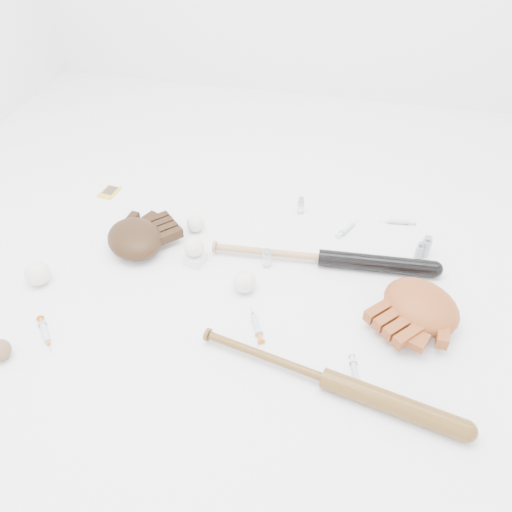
% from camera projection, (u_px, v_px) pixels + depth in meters
% --- Properties ---
extents(bat_dark, '(0.81, 0.11, 0.06)m').
position_uv_depth(bat_dark, '(321.00, 258.00, 1.72)').
color(bat_dark, black).
rests_on(bat_dark, ground).
extents(bat_wood, '(0.78, 0.22, 0.06)m').
position_uv_depth(bat_wood, '(326.00, 379.00, 1.36)').
color(bat_wood, brown).
rests_on(bat_wood, ground).
extents(glove_dark, '(0.38, 0.38, 0.10)m').
position_uv_depth(glove_dark, '(135.00, 238.00, 1.77)').
color(glove_dark, black).
rests_on(glove_dark, ground).
extents(glove_tan, '(0.41, 0.41, 0.11)m').
position_uv_depth(glove_tan, '(421.00, 306.00, 1.53)').
color(glove_tan, brown).
rests_on(glove_tan, ground).
extents(trading_card, '(0.07, 0.10, 0.00)m').
position_uv_depth(trading_card, '(109.00, 192.00, 2.06)').
color(trading_card, gold).
rests_on(trading_card, ground).
extents(pedestal, '(0.08, 0.08, 0.04)m').
position_uv_depth(pedestal, '(195.00, 258.00, 1.74)').
color(pedestal, white).
rests_on(pedestal, ground).
extents(baseball_on_pedestal, '(0.07, 0.07, 0.07)m').
position_uv_depth(baseball_on_pedestal, '(194.00, 247.00, 1.70)').
color(baseball_on_pedestal, white).
rests_on(baseball_on_pedestal, pedestal).
extents(baseball_left, '(0.08, 0.08, 0.08)m').
position_uv_depth(baseball_left, '(38.00, 273.00, 1.65)').
color(baseball_left, white).
rests_on(baseball_left, ground).
extents(baseball_upper, '(0.07, 0.07, 0.07)m').
position_uv_depth(baseball_upper, '(195.00, 224.00, 1.86)').
color(baseball_upper, white).
rests_on(baseball_upper, ground).
extents(baseball_mid, '(0.08, 0.08, 0.08)m').
position_uv_depth(baseball_mid, '(244.00, 282.00, 1.63)').
color(baseball_mid, white).
rests_on(baseball_mid, ground).
extents(syringe_0, '(0.13, 0.14, 0.02)m').
position_uv_depth(syringe_0, '(45.00, 333.00, 1.50)').
color(syringe_0, '#ADBCC6').
rests_on(syringe_0, ground).
extents(syringe_1, '(0.09, 0.16, 0.02)m').
position_uv_depth(syringe_1, '(256.00, 325.00, 1.53)').
color(syringe_1, '#ADBCC6').
rests_on(syringe_1, ground).
extents(syringe_2, '(0.10, 0.15, 0.02)m').
position_uv_depth(syringe_2, '(347.00, 229.00, 1.87)').
color(syringe_2, '#ADBCC6').
rests_on(syringe_2, ground).
extents(syringe_3, '(0.06, 0.14, 0.02)m').
position_uv_depth(syringe_3, '(355.00, 373.00, 1.40)').
color(syringe_3, '#ADBCC6').
rests_on(syringe_3, ground).
extents(syringe_4, '(0.16, 0.05, 0.02)m').
position_uv_depth(syringe_4, '(399.00, 222.00, 1.91)').
color(syringe_4, '#ADBCC6').
rests_on(syringe_4, ground).
extents(vial_0, '(0.03, 0.03, 0.07)m').
position_uv_depth(vial_0, '(301.00, 205.00, 1.94)').
color(vial_0, '#AAB3BA').
rests_on(vial_0, ground).
extents(vial_1, '(0.03, 0.03, 0.07)m').
position_uv_depth(vial_1, '(419.00, 250.00, 1.75)').
color(vial_1, '#AAB3BA').
rests_on(vial_1, ground).
extents(vial_2, '(0.03, 0.03, 0.07)m').
position_uv_depth(vial_2, '(267.00, 258.00, 1.71)').
color(vial_2, '#AAB3BA').
rests_on(vial_2, ground).
extents(vial_3, '(0.04, 0.04, 0.08)m').
position_uv_depth(vial_3, '(426.00, 246.00, 1.75)').
color(vial_3, '#AAB3BA').
rests_on(vial_3, ground).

